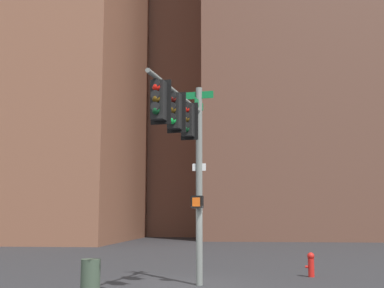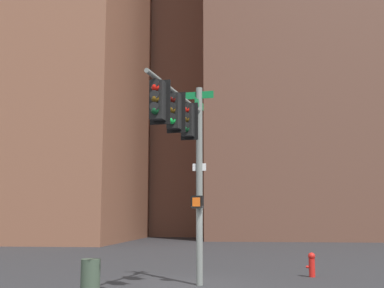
# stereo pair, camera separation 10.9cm
# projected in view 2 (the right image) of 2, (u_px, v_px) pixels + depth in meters

# --- Properties ---
(ground_plane) EXTENTS (200.00, 200.00, 0.00)m
(ground_plane) POSITION_uv_depth(u_px,v_px,m) (188.00, 284.00, 16.34)
(ground_plane) COLOR #262628
(signal_pole_assembly) EXTENTS (1.39, 5.46, 6.44)m
(signal_pole_assembly) POSITION_uv_depth(u_px,v_px,m) (185.00, 139.00, 15.13)
(signal_pole_assembly) COLOR slate
(signal_pole_assembly) RESTS_ON ground_plane
(fire_hydrant) EXTENTS (0.34, 0.26, 0.87)m
(fire_hydrant) POSITION_uv_depth(u_px,v_px,m) (312.00, 264.00, 18.41)
(fire_hydrant) COLOR red
(fire_hydrant) RESTS_ON ground_plane
(litter_bin) EXTENTS (0.56, 0.56, 0.95)m
(litter_bin) POSITION_uv_depth(u_px,v_px,m) (90.00, 276.00, 14.62)
(litter_bin) COLOR #384738
(litter_bin) RESTS_ON ground_plane
(building_brick_nearside) EXTENTS (24.44, 16.70, 47.13)m
(building_brick_nearside) POSITION_uv_depth(u_px,v_px,m) (324.00, 14.00, 54.26)
(building_brick_nearside) COLOR brown
(building_brick_nearside) RESTS_ON ground_plane
(building_brick_midblock) EXTENTS (18.55, 17.85, 38.52)m
(building_brick_midblock) POSITION_uv_depth(u_px,v_px,m) (38.00, 36.00, 48.69)
(building_brick_midblock) COLOR brown
(building_brick_midblock) RESTS_ON ground_plane
(building_brick_farside) EXTENTS (20.70, 15.54, 38.20)m
(building_brick_farside) POSITION_uv_depth(u_px,v_px,m) (185.00, 81.00, 63.95)
(building_brick_farside) COLOR brown
(building_brick_farside) RESTS_ON ground_plane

